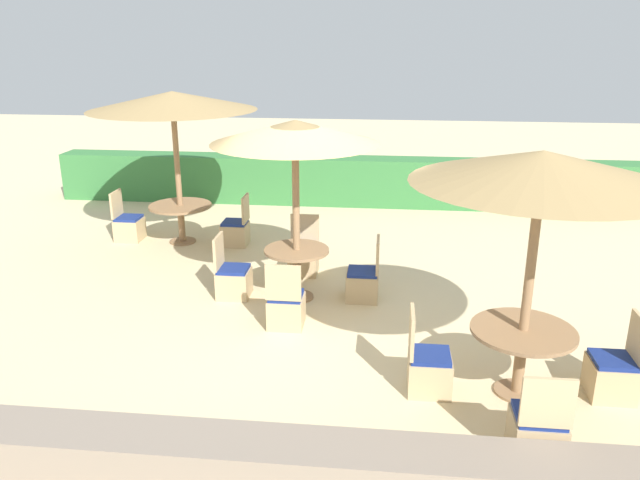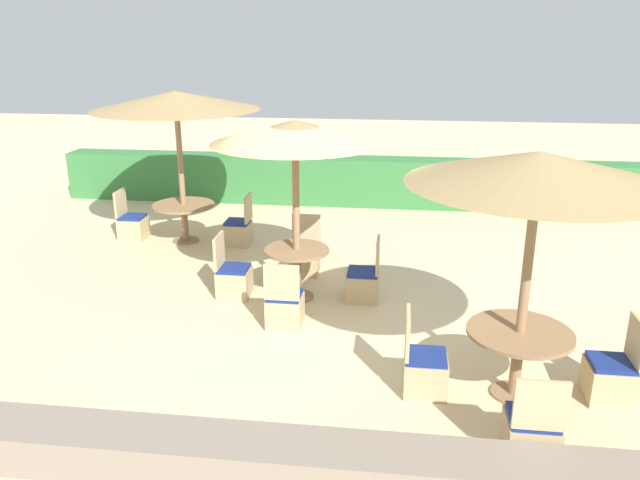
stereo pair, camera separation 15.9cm
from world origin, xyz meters
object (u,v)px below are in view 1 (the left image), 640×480
Objects in this scene: parasol_back_left at (172,101)px; parasol_front_right at (542,168)px; patio_chair_center_west at (233,279)px; patio_chair_front_right_south at (537,432)px; patio_chair_back_left_east at (236,231)px; round_table_front_right at (522,343)px; patio_chair_center_south at (286,307)px; round_table_center at (297,261)px; patio_chair_front_right_east at (613,374)px; patio_chair_front_right_west at (428,369)px; parasol_center at (295,133)px; patio_chair_center_north at (303,258)px; round_table_back_left at (181,212)px; patio_chair_back_left_west at (129,226)px; patio_chair_center_east at (364,282)px.

parasol_front_right is at bearing -41.14° from parasol_back_left.
parasol_back_left is at bearing -146.73° from patio_chair_center_west.
patio_chair_center_west is 1.00× the size of patio_chair_front_right_south.
round_table_front_right is at bearing -137.19° from patio_chair_back_left_east.
patio_chair_center_south is 0.35× the size of parasol_front_right.
round_table_center is 1.00× the size of patio_chair_center_south.
round_table_front_right is at bearing 93.01° from patio_chair_front_right_east.
round_table_center is 1.00× the size of patio_chair_front_right_west.
patio_chair_front_right_south is at bearing -51.07° from parasol_center.
patio_chair_back_left_east and patio_chair_center_north have the same top height.
parasol_back_left is 3.37m from parasol_center.
round_table_back_left is at bearing 87.75° from patio_chair_back_left_east.
patio_chair_center_west is at bearing -177.35° from round_table_center.
patio_chair_front_right_west is at bearing 132.28° from patio_chair_front_right_south.
parasol_center reaches higher than patio_chair_back_left_west.
patio_chair_center_west is (1.53, -2.33, -0.31)m from round_table_back_left.
parasol_back_left is at bearing 57.11° from patio_chair_center_east.
patio_chair_center_east is 1.00× the size of patio_chair_front_right_east.
patio_chair_back_left_east is at bearing -2.25° from parasol_back_left.
parasol_front_right is (6.23, -4.56, 2.21)m from patio_chair_back_left_west.
round_table_back_left is at bearing 137.26° from parasol_center.
parasol_center reaches higher than patio_chair_center_south.
patio_chair_center_south reaches higher than round_table_front_right.
patio_chair_front_right_west is at bearing -47.34° from round_table_back_left.
round_table_back_left is 7.63m from patio_chair_front_right_south.
parasol_back_left reaches higher than patio_chair_center_north.
patio_chair_center_east and patio_chair_front_right_south have the same top height.
patio_chair_front_right_east is at bearing 93.04° from patio_chair_front_right_west.
parasol_back_left is at bearing 138.86° from round_table_front_right.
parasol_back_left is 3.15× the size of patio_chair_back_left_west.
parasol_front_right is at bearing -39.63° from parasol_center.
parasol_front_right is 2.84× the size of patio_chair_front_right_south.
patio_chair_center_south is 1.00× the size of patio_chair_center_west.
parasol_back_left is at bearing 87.75° from patio_chair_back_left_east.
patio_chair_back_left_west and patio_chair_front_right_west have the same top height.
parasol_center reaches higher than patio_chair_center_north.
patio_chair_front_right_south is at bearing 47.87° from patio_chair_center_west.
parasol_back_left is 6.90m from parasol_front_right.
patio_chair_center_west is 0.35× the size of parasol_front_right.
parasol_center reaches higher than patio_chair_front_right_south.
round_table_center is 0.97m from patio_chair_center_south.
patio_chair_center_south is at bearing -52.53° from round_table_back_left.
round_table_center is (1.44, -2.24, 0.30)m from patio_chair_back_left_east.
parasol_front_right is 2.84× the size of patio_chair_front_right_west.
patio_chair_back_left_west is 7.00m from patio_chair_front_right_west.
patio_chair_back_left_east is 1.00× the size of patio_chair_front_right_south.
parasol_front_right reaches higher than patio_chair_back_left_west.
parasol_back_left is 1.13× the size of parasol_center.
patio_chair_front_right_west is (5.26, -4.61, 0.00)m from patio_chair_back_left_west.
patio_chair_center_north is at bearing 122.27° from patio_chair_front_right_south.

